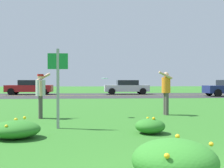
{
  "coord_description": "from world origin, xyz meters",
  "views": [
    {
      "loc": [
        -1.94,
        -2.33,
        1.31
      ],
      "look_at": [
        -1.13,
        8.28,
        1.22
      ],
      "focal_mm": 44.7,
      "sensor_mm": 36.0,
      "label": 1
    }
  ],
  "objects_px": {
    "sign_post_near_path": "(58,80)",
    "car_red_center_right": "(30,87)",
    "person_catcher_orange_shirt": "(166,89)",
    "car_silver_center_left": "(127,87)",
    "frisbee_pale_blue": "(105,78)",
    "person_thrower_red_cap_gray_shirt": "(41,91)"
  },
  "relations": [
    {
      "from": "sign_post_near_path",
      "to": "car_red_center_right",
      "type": "height_order",
      "value": "sign_post_near_path"
    },
    {
      "from": "sign_post_near_path",
      "to": "car_red_center_right",
      "type": "bearing_deg",
      "value": 104.2
    },
    {
      "from": "person_catcher_orange_shirt",
      "to": "frisbee_pale_blue",
      "type": "distance_m",
      "value": 2.51
    },
    {
      "from": "frisbee_pale_blue",
      "to": "person_thrower_red_cap_gray_shirt",
      "type": "bearing_deg",
      "value": -175.87
    },
    {
      "from": "car_silver_center_left",
      "to": "person_catcher_orange_shirt",
      "type": "bearing_deg",
      "value": -92.36
    },
    {
      "from": "sign_post_near_path",
      "to": "car_red_center_right",
      "type": "xyz_separation_m",
      "value": [
        -5.19,
        20.5,
        -0.62
      ]
    },
    {
      "from": "person_thrower_red_cap_gray_shirt",
      "to": "car_silver_center_left",
      "type": "bearing_deg",
      "value": 73.4
    },
    {
      "from": "car_silver_center_left",
      "to": "car_red_center_right",
      "type": "distance_m",
      "value": 9.77
    },
    {
      "from": "person_thrower_red_cap_gray_shirt",
      "to": "car_red_center_right",
      "type": "relative_size",
      "value": 0.36
    },
    {
      "from": "person_thrower_red_cap_gray_shirt",
      "to": "car_silver_center_left",
      "type": "xyz_separation_m",
      "value": [
        5.45,
        18.29,
        -0.23
      ]
    },
    {
      "from": "frisbee_pale_blue",
      "to": "car_silver_center_left",
      "type": "distance_m",
      "value": 18.41
    },
    {
      "from": "person_catcher_orange_shirt",
      "to": "car_silver_center_left",
      "type": "xyz_separation_m",
      "value": [
        0.73,
        17.63,
        -0.27
      ]
    },
    {
      "from": "person_catcher_orange_shirt",
      "to": "frisbee_pale_blue",
      "type": "bearing_deg",
      "value": -168.47
    },
    {
      "from": "sign_post_near_path",
      "to": "person_thrower_red_cap_gray_shirt",
      "type": "xyz_separation_m",
      "value": [
        -0.87,
        2.21,
        -0.4
      ]
    },
    {
      "from": "sign_post_near_path",
      "to": "person_thrower_red_cap_gray_shirt",
      "type": "relative_size",
      "value": 1.36
    },
    {
      "from": "frisbee_pale_blue",
      "to": "car_red_center_right",
      "type": "relative_size",
      "value": 0.06
    },
    {
      "from": "person_thrower_red_cap_gray_shirt",
      "to": "frisbee_pale_blue",
      "type": "xyz_separation_m",
      "value": [
        2.3,
        0.17,
        0.46
      ]
    },
    {
      "from": "sign_post_near_path",
      "to": "person_thrower_red_cap_gray_shirt",
      "type": "height_order",
      "value": "sign_post_near_path"
    },
    {
      "from": "sign_post_near_path",
      "to": "car_red_center_right",
      "type": "relative_size",
      "value": 0.5
    },
    {
      "from": "person_thrower_red_cap_gray_shirt",
      "to": "car_red_center_right",
      "type": "xyz_separation_m",
      "value": [
        -4.32,
        18.29,
        -0.23
      ]
    },
    {
      "from": "frisbee_pale_blue",
      "to": "car_red_center_right",
      "type": "bearing_deg",
      "value": 110.07
    },
    {
      "from": "person_catcher_orange_shirt",
      "to": "person_thrower_red_cap_gray_shirt",
      "type": "bearing_deg",
      "value": -172.04
    }
  ]
}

